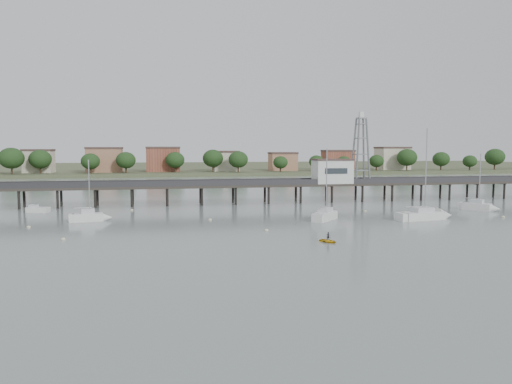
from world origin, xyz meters
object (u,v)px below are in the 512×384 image
Objects in this scene: sailboat_c at (328,215)px; yellow_dinghy at (328,242)px; lattice_tower at (361,151)px; sailboat_d at (431,215)px; white_tender at (37,210)px; sailboat_e at (482,207)px; sailboat_b at (93,217)px; pier at (218,186)px.

sailboat_c reaches higher than yellow_dinghy.
lattice_tower reaches higher than sailboat_c.
lattice_tower reaches higher than yellow_dinghy.
sailboat_d is at bearing -89.63° from lattice_tower.
sailboat_d is at bearing -0.29° from white_tender.
sailboat_c is 4.91× the size of yellow_dinghy.
sailboat_b is at bearing -130.15° from sailboat_e.
sailboat_c reaches higher than sailboat_b.
sailboat_b is at bearing 162.21° from sailboat_d.
sailboat_b is 17.67m from white_tender.
sailboat_b is at bearing -137.55° from pier.
pier reaches higher than yellow_dinghy.
pier is 51.53m from sailboat_e.
white_tender is at bearing 152.52° from sailboat_d.
sailboat_b is 69.76m from sailboat_e.
yellow_dinghy is at bearing -117.22° from lattice_tower.
sailboat_b is (-22.47, -20.55, -3.14)m from pier.
sailboat_d reaches higher than sailboat_e.
white_tender is (-81.13, 13.21, -0.18)m from sailboat_e.
pier is 32.34m from lattice_tower.
lattice_tower is at bearing 24.32° from white_tender.
yellow_dinghy is at bearing -48.18° from sailboat_b.
sailboat_e is 2.60× the size of white_tender.
pier is 29.94m from sailboat_c.
sailboat_e is (15.79, -20.25, -10.45)m from lattice_tower.
sailboat_c reaches higher than white_tender.
lattice_tower reaches higher than sailboat_b.
sailboat_c is 16.90m from sailboat_d.
sailboat_d reaches higher than sailboat_c.
sailboat_b reaches higher than pier.
sailboat_c is 2.85× the size of white_tender.
pier is 34.72m from white_tender.
sailboat_d reaches higher than pier.
white_tender is (-33.84, -7.03, -3.32)m from pier.
sailboat_e is (69.76, 0.30, -0.01)m from sailboat_b.
yellow_dinghy is (30.92, -24.26, -0.66)m from sailboat_b.
sailboat_d is (-15.60, -8.67, -0.02)m from sailboat_e.
lattice_tower is at bearing 32.12° from yellow_dinghy.
sailboat_d is 6.35× the size of yellow_dinghy.
sailboat_b is 2.39× the size of white_tender.
lattice_tower is 58.69m from sailboat_b.
pier is 14.69× the size of sailboat_b.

